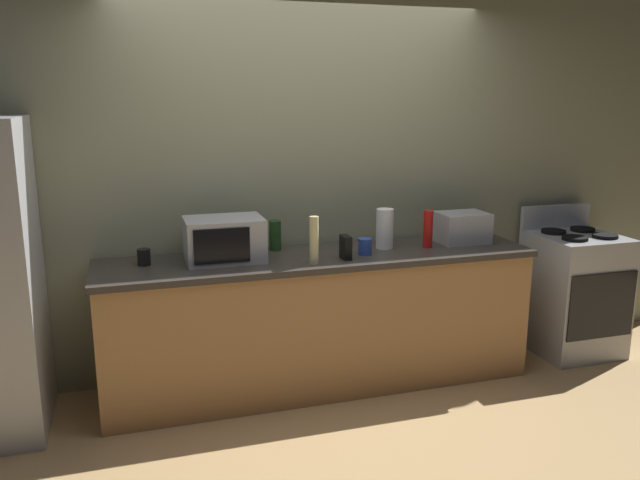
% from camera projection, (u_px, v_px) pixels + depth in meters
% --- Properties ---
extents(ground_plane, '(8.00, 8.00, 0.00)m').
position_uv_depth(ground_plane, '(339.00, 411.00, 3.95)').
color(ground_plane, tan).
extents(back_wall, '(6.40, 0.10, 2.70)m').
position_uv_depth(back_wall, '(303.00, 178.00, 4.40)').
color(back_wall, gray).
rests_on(back_wall, ground_plane).
extents(counter_run, '(2.84, 0.64, 0.90)m').
position_uv_depth(counter_run, '(320.00, 321.00, 4.22)').
color(counter_run, '#B27F4C').
rests_on(counter_run, ground_plane).
extents(stove_range, '(0.60, 0.61, 1.08)m').
position_uv_depth(stove_range, '(573.00, 292.00, 4.79)').
color(stove_range, '#B7BABF').
rests_on(stove_range, ground_plane).
extents(microwave, '(0.48, 0.35, 0.27)m').
position_uv_depth(microwave, '(224.00, 239.00, 3.96)').
color(microwave, '#B7BABF').
rests_on(microwave, counter_run).
extents(toaster_oven, '(0.34, 0.26, 0.21)m').
position_uv_depth(toaster_oven, '(462.00, 227.00, 4.45)').
color(toaster_oven, '#B7BABF').
rests_on(toaster_oven, counter_run).
extents(paper_towel_roll, '(0.12, 0.12, 0.27)m').
position_uv_depth(paper_towel_roll, '(385.00, 229.00, 4.27)').
color(paper_towel_roll, white).
rests_on(paper_towel_roll, counter_run).
extents(cordless_phone, '(0.05, 0.11, 0.15)m').
position_uv_depth(cordless_phone, '(346.00, 247.00, 4.01)').
color(cordless_phone, black).
rests_on(cordless_phone, counter_run).
extents(bottle_hot_sauce, '(0.06, 0.06, 0.25)m').
position_uv_depth(bottle_hot_sauce, '(428.00, 229.00, 4.30)').
color(bottle_hot_sauce, red).
rests_on(bottle_hot_sauce, counter_run).
extents(bottle_hand_soap, '(0.06, 0.06, 0.29)m').
position_uv_depth(bottle_hand_soap, '(314.00, 240.00, 3.88)').
color(bottle_hand_soap, beige).
rests_on(bottle_hand_soap, counter_run).
extents(bottle_wine, '(0.08, 0.08, 0.20)m').
position_uv_depth(bottle_wine, '(275.00, 235.00, 4.23)').
color(bottle_wine, '#1E3F19').
rests_on(bottle_wine, counter_run).
extents(mug_black, '(0.08, 0.08, 0.10)m').
position_uv_depth(mug_black, '(144.00, 257.00, 3.86)').
color(mug_black, black).
rests_on(mug_black, counter_run).
extents(mug_blue, '(0.09, 0.09, 0.11)m').
position_uv_depth(mug_blue, '(365.00, 246.00, 4.12)').
color(mug_blue, '#2D4CB2').
rests_on(mug_blue, counter_run).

